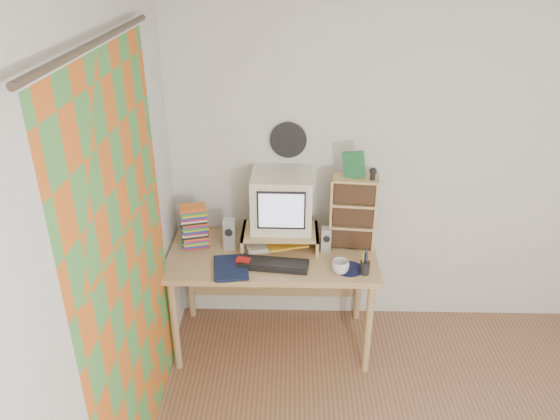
{
  "coord_description": "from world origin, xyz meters",
  "views": [
    {
      "loc": [
        -0.91,
        -1.78,
        2.66
      ],
      "look_at": [
        -0.98,
        1.33,
        1.1
      ],
      "focal_mm": 35.0,
      "sensor_mm": 36.0,
      "label": 1
    }
  ],
  "objects_px": {
    "crt_monitor": "(282,202)",
    "cd_rack": "(353,212)",
    "keyboard": "(273,265)",
    "dvd_stack": "(194,230)",
    "diary": "(214,267)",
    "desk": "(273,265)",
    "mug": "(340,267)"
  },
  "relations": [
    {
      "from": "dvd_stack",
      "to": "cd_rack",
      "type": "bearing_deg",
      "value": -14.03
    },
    {
      "from": "dvd_stack",
      "to": "diary",
      "type": "height_order",
      "value": "dvd_stack"
    },
    {
      "from": "dvd_stack",
      "to": "diary",
      "type": "distance_m",
      "value": 0.37
    },
    {
      "from": "crt_monitor",
      "to": "dvd_stack",
      "type": "height_order",
      "value": "crt_monitor"
    },
    {
      "from": "mug",
      "to": "diary",
      "type": "relative_size",
      "value": 0.42
    },
    {
      "from": "crt_monitor",
      "to": "diary",
      "type": "relative_size",
      "value": 1.53
    },
    {
      "from": "desk",
      "to": "dvd_stack",
      "type": "height_order",
      "value": "dvd_stack"
    },
    {
      "from": "diary",
      "to": "keyboard",
      "type": "bearing_deg",
      "value": 0.67
    },
    {
      "from": "desk",
      "to": "mug",
      "type": "bearing_deg",
      "value": -34.07
    },
    {
      "from": "crt_monitor",
      "to": "keyboard",
      "type": "bearing_deg",
      "value": -97.59
    },
    {
      "from": "crt_monitor",
      "to": "diary",
      "type": "bearing_deg",
      "value": -137.6
    },
    {
      "from": "keyboard",
      "to": "mug",
      "type": "height_order",
      "value": "mug"
    },
    {
      "from": "keyboard",
      "to": "dvd_stack",
      "type": "distance_m",
      "value": 0.62
    },
    {
      "from": "desk",
      "to": "crt_monitor",
      "type": "bearing_deg",
      "value": 55.29
    },
    {
      "from": "desk",
      "to": "diary",
      "type": "bearing_deg",
      "value": -141.59
    },
    {
      "from": "crt_monitor",
      "to": "cd_rack",
      "type": "relative_size",
      "value": 0.79
    },
    {
      "from": "crt_monitor",
      "to": "mug",
      "type": "distance_m",
      "value": 0.6
    },
    {
      "from": "cd_rack",
      "to": "mug",
      "type": "height_order",
      "value": "cd_rack"
    },
    {
      "from": "desk",
      "to": "mug",
      "type": "height_order",
      "value": "mug"
    },
    {
      "from": "desk",
      "to": "mug",
      "type": "distance_m",
      "value": 0.56
    },
    {
      "from": "cd_rack",
      "to": "diary",
      "type": "bearing_deg",
      "value": -153.23
    },
    {
      "from": "crt_monitor",
      "to": "keyboard",
      "type": "distance_m",
      "value": 0.44
    },
    {
      "from": "crt_monitor",
      "to": "cd_rack",
      "type": "bearing_deg",
      "value": -3.07
    },
    {
      "from": "desk",
      "to": "keyboard",
      "type": "distance_m",
      "value": 0.28
    },
    {
      "from": "dvd_stack",
      "to": "mug",
      "type": "distance_m",
      "value": 1.03
    },
    {
      "from": "mug",
      "to": "keyboard",
      "type": "bearing_deg",
      "value": 171.58
    },
    {
      "from": "desk",
      "to": "crt_monitor",
      "type": "distance_m",
      "value": 0.46
    },
    {
      "from": "keyboard",
      "to": "mug",
      "type": "xyz_separation_m",
      "value": [
        0.43,
        -0.06,
        0.03
      ]
    },
    {
      "from": "cd_rack",
      "to": "dvd_stack",
      "type": "bearing_deg",
      "value": -172.73
    },
    {
      "from": "cd_rack",
      "to": "mug",
      "type": "relative_size",
      "value": 4.57
    },
    {
      "from": "desk",
      "to": "keyboard",
      "type": "bearing_deg",
      "value": -86.99
    },
    {
      "from": "desk",
      "to": "mug",
      "type": "xyz_separation_m",
      "value": [
        0.44,
        -0.3,
        0.18
      ]
    }
  ]
}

